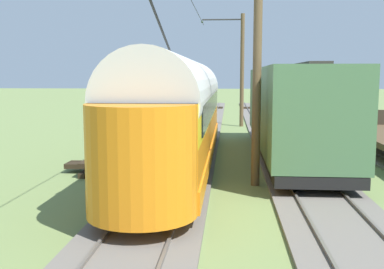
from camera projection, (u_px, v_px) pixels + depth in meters
name	position (u px, v px, depth m)	size (l,w,h in m)	color
ground_plane	(290.00, 159.00, 20.04)	(220.00, 220.00, 0.00)	olive
track_adjacent_siding	(289.00, 157.00, 20.34)	(2.80, 80.00, 0.18)	#666059
track_third_siding	(185.00, 155.00, 20.72)	(2.80, 80.00, 0.18)	#666059
vintage_streetcar	(179.00, 110.00, 18.04)	(2.65, 18.07, 5.49)	orange
coach_adjacent	(291.00, 109.00, 19.97)	(2.96, 14.19, 3.85)	#477047
catenary_pole_foreground	(241.00, 68.00, 32.52)	(3.06, 0.28, 7.91)	brown
catenary_pole_mid_near	(255.00, 59.00, 14.73)	(3.06, 0.28, 7.91)	brown
switch_stand	(348.00, 117.00, 32.99)	(0.50, 0.30, 1.24)	black
spare_tie_stack	(99.00, 165.00, 17.29)	(2.40, 2.40, 0.54)	#2D2316
track_end_bumper	(343.00, 126.00, 29.46)	(1.80, 0.60, 0.80)	#B2A519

